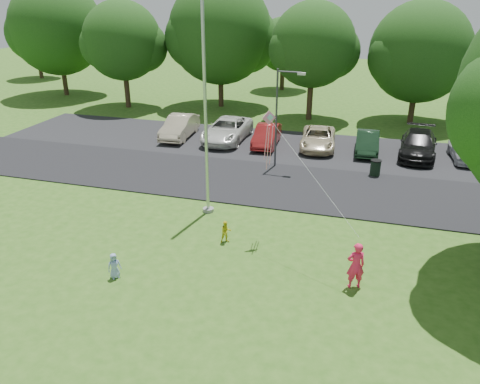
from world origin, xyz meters
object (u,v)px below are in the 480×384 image
(woman, at_px, (356,265))
(child_yellow, at_px, (226,232))
(flagpole, at_px, (206,123))
(trash_can, at_px, (375,168))
(kite, at_px, (271,132))
(child_blue, at_px, (114,266))
(street_lamp, at_px, (280,110))

(woman, xyz_separation_m, child_yellow, (-5.13, 1.73, -0.39))
(flagpole, bearing_deg, trash_can, 42.92)
(trash_can, distance_m, kite, 9.99)
(child_blue, bearing_deg, child_yellow, 3.46)
(street_lamp, xyz_separation_m, child_blue, (-3.21, -12.61, -2.84))
(flagpole, relative_size, trash_can, 10.85)
(child_yellow, relative_size, child_blue, 0.97)
(child_yellow, height_order, child_blue, child_blue)
(trash_can, xyz_separation_m, child_blue, (-8.53, -12.68, 0.01))
(street_lamp, height_order, kite, street_lamp)
(child_yellow, bearing_deg, street_lamp, 53.96)
(flagpole, distance_m, kite, 3.52)
(child_blue, bearing_deg, woman, -33.84)
(child_blue, xyz_separation_m, kite, (4.49, 4.45, 3.97))
(flagpole, distance_m, child_yellow, 4.75)
(kite, bearing_deg, trash_can, 30.40)
(flagpole, xyz_separation_m, street_lamp, (1.88, 6.64, -0.85))
(child_yellow, xyz_separation_m, child_blue, (-2.98, -3.50, 0.01))
(street_lamp, bearing_deg, flagpole, -103.39)
(trash_can, relative_size, woman, 0.54)
(street_lamp, distance_m, child_blue, 13.32)
(flagpole, xyz_separation_m, child_blue, (-1.33, -5.98, -3.69))
(street_lamp, relative_size, child_yellow, 5.95)
(flagpole, height_order, child_blue, flagpole)
(child_blue, relative_size, kite, 0.24)
(woman, bearing_deg, trash_can, -112.70)
(child_blue, bearing_deg, street_lamp, 29.58)
(flagpole, relative_size, kite, 2.52)
(flagpole, relative_size, child_blue, 10.49)
(woman, bearing_deg, street_lamp, -86.14)
(flagpole, height_order, woman, flagpole)
(flagpole, height_order, street_lamp, flagpole)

